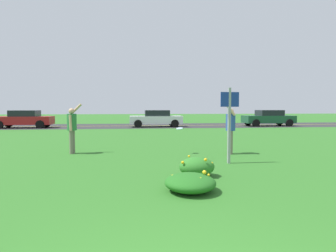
{
  "coord_description": "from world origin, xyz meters",
  "views": [
    {
      "loc": [
        -0.35,
        -1.93,
        1.69
      ],
      "look_at": [
        0.88,
        8.4,
        1.03
      ],
      "focal_mm": 31.17,
      "sensor_mm": 36.0,
      "label": 1
    }
  ],
  "objects_px": {
    "person_catcher_blue_shirt": "(230,127)",
    "frisbee_pale_blue": "(180,129)",
    "sign_post_near_path": "(229,117)",
    "car_dark_green_leftmost": "(268,118)",
    "person_thrower_green_shirt": "(72,126)",
    "car_red_center_right": "(24,119)",
    "car_white_center_left": "(156,118)"
  },
  "relations": [
    {
      "from": "sign_post_near_path",
      "to": "person_catcher_blue_shirt",
      "type": "xyz_separation_m",
      "value": [
        0.63,
        1.73,
        -0.39
      ]
    },
    {
      "from": "sign_post_near_path",
      "to": "frisbee_pale_blue",
      "type": "distance_m",
      "value": 2.38
    },
    {
      "from": "sign_post_near_path",
      "to": "frisbee_pale_blue",
      "type": "bearing_deg",
      "value": 120.78
    },
    {
      "from": "person_catcher_blue_shirt",
      "to": "car_red_center_right",
      "type": "xyz_separation_m",
      "value": [
        -12.45,
        15.02,
        -0.26
      ]
    },
    {
      "from": "person_catcher_blue_shirt",
      "to": "frisbee_pale_blue",
      "type": "height_order",
      "value": "person_catcher_blue_shirt"
    },
    {
      "from": "car_white_center_left",
      "to": "car_dark_green_leftmost",
      "type": "bearing_deg",
      "value": 0.0
    },
    {
      "from": "sign_post_near_path",
      "to": "car_dark_green_leftmost",
      "type": "bearing_deg",
      "value": 60.8
    },
    {
      "from": "frisbee_pale_blue",
      "to": "car_red_center_right",
      "type": "relative_size",
      "value": 0.05
    },
    {
      "from": "person_thrower_green_shirt",
      "to": "frisbee_pale_blue",
      "type": "distance_m",
      "value": 3.94
    },
    {
      "from": "person_catcher_blue_shirt",
      "to": "frisbee_pale_blue",
      "type": "distance_m",
      "value": 1.85
    },
    {
      "from": "car_red_center_right",
      "to": "car_dark_green_leftmost",
      "type": "bearing_deg",
      "value": 0.0
    },
    {
      "from": "car_red_center_right",
      "to": "sign_post_near_path",
      "type": "bearing_deg",
      "value": -54.81
    },
    {
      "from": "person_thrower_green_shirt",
      "to": "car_dark_green_leftmost",
      "type": "distance_m",
      "value": 20.31
    },
    {
      "from": "sign_post_near_path",
      "to": "car_white_center_left",
      "type": "height_order",
      "value": "sign_post_near_path"
    },
    {
      "from": "person_catcher_blue_shirt",
      "to": "car_white_center_left",
      "type": "distance_m",
      "value": 15.1
    },
    {
      "from": "sign_post_near_path",
      "to": "person_thrower_green_shirt",
      "type": "distance_m",
      "value": 5.69
    },
    {
      "from": "person_catcher_blue_shirt",
      "to": "sign_post_near_path",
      "type": "bearing_deg",
      "value": -110.08
    },
    {
      "from": "car_red_center_right",
      "to": "person_thrower_green_shirt",
      "type": "bearing_deg",
      "value": -64.76
    },
    {
      "from": "sign_post_near_path",
      "to": "car_dark_green_leftmost",
      "type": "distance_m",
      "value": 19.2
    },
    {
      "from": "sign_post_near_path",
      "to": "car_red_center_right",
      "type": "xyz_separation_m",
      "value": [
        -11.82,
        16.75,
        -0.65
      ]
    },
    {
      "from": "frisbee_pale_blue",
      "to": "car_dark_green_leftmost",
      "type": "height_order",
      "value": "car_dark_green_leftmost"
    },
    {
      "from": "car_dark_green_leftmost",
      "to": "car_red_center_right",
      "type": "bearing_deg",
      "value": 180.0
    },
    {
      "from": "frisbee_pale_blue",
      "to": "car_red_center_right",
      "type": "height_order",
      "value": "car_red_center_right"
    },
    {
      "from": "person_thrower_green_shirt",
      "to": "car_white_center_left",
      "type": "relative_size",
      "value": 0.41
    },
    {
      "from": "sign_post_near_path",
      "to": "person_thrower_green_shirt",
      "type": "xyz_separation_m",
      "value": [
        -5.1,
        2.5,
        -0.39
      ]
    },
    {
      "from": "person_catcher_blue_shirt",
      "to": "car_dark_green_leftmost",
      "type": "distance_m",
      "value": 17.38
    },
    {
      "from": "person_catcher_blue_shirt",
      "to": "frisbee_pale_blue",
      "type": "relative_size",
      "value": 7.69
    },
    {
      "from": "car_red_center_right",
      "to": "frisbee_pale_blue",
      "type": "bearing_deg",
      "value": -54.24
    },
    {
      "from": "sign_post_near_path",
      "to": "frisbee_pale_blue",
      "type": "xyz_separation_m",
      "value": [
        -1.19,
        2.0,
        -0.47
      ]
    },
    {
      "from": "person_thrower_green_shirt",
      "to": "car_white_center_left",
      "type": "xyz_separation_m",
      "value": [
        4.2,
        14.26,
        -0.26
      ]
    },
    {
      "from": "car_dark_green_leftmost",
      "to": "car_white_center_left",
      "type": "distance_m",
      "value": 10.26
    },
    {
      "from": "frisbee_pale_blue",
      "to": "car_white_center_left",
      "type": "relative_size",
      "value": 0.05
    }
  ]
}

